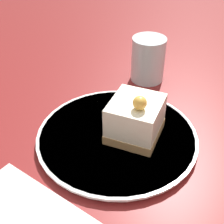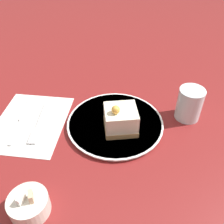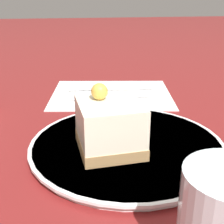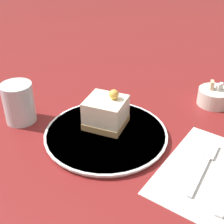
{
  "view_description": "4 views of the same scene",
  "coord_description": "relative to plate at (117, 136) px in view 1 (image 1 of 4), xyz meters",
  "views": [
    {
      "loc": [
        0.37,
        0.18,
        0.36
      ],
      "look_at": [
        -0.0,
        -0.02,
        0.04
      ],
      "focal_mm": 50.0,
      "sensor_mm": 36.0,
      "label": 1
    },
    {
      "loc": [
        0.02,
        0.51,
        0.5
      ],
      "look_at": [
        0.02,
        -0.0,
        0.06
      ],
      "focal_mm": 40.0,
      "sensor_mm": 36.0,
      "label": 2
    },
    {
      "loc": [
        -0.37,
        0.06,
        0.22
      ],
      "look_at": [
        0.02,
        0.01,
        0.05
      ],
      "focal_mm": 50.0,
      "sensor_mm": 36.0,
      "label": 3
    },
    {
      "loc": [
        0.28,
        -0.5,
        0.42
      ],
      "look_at": [
        0.02,
        0.0,
        0.06
      ],
      "focal_mm": 50.0,
      "sensor_mm": 36.0,
      "label": 4
    }
  ],
  "objects": [
    {
      "name": "ground_plane",
      "position": [
        -0.01,
        0.01,
        -0.01
      ],
      "size": [
        4.0,
        4.0,
        0.0
      ],
      "primitive_type": "plane",
      "color": "maroon"
    },
    {
      "name": "drinking_glass",
      "position": [
        -0.21,
        -0.04,
        0.04
      ],
      "size": [
        0.07,
        0.07,
        0.1
      ],
      "color": "silver",
      "rests_on": "ground_plane"
    },
    {
      "name": "plate",
      "position": [
        0.0,
        0.0,
        0.0
      ],
      "size": [
        0.27,
        0.27,
        0.01
      ],
      "color": "white",
      "rests_on": "ground_plane"
    },
    {
      "name": "cake_slice",
      "position": [
        -0.01,
        0.03,
        0.04
      ],
      "size": [
        0.09,
        0.09,
        0.09
      ],
      "rotation": [
        0.0,
        0.0,
        0.11
      ],
      "color": "#AD8451",
      "rests_on": "plate"
    }
  ]
}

